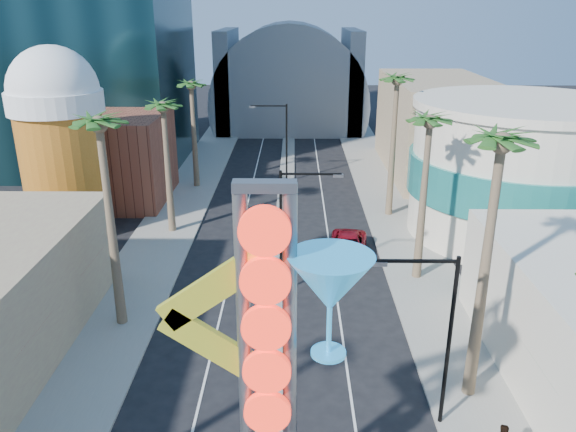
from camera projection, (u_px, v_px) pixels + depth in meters
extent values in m
cube|color=gray|center=(179.00, 210.00, 49.90)|extent=(5.00, 100.00, 0.15)
cube|color=gray|center=(392.00, 211.00, 49.68)|extent=(5.00, 100.00, 0.15)
cube|color=gray|center=(286.00, 199.00, 52.60)|extent=(1.60, 84.00, 0.15)
cube|color=brown|center=(111.00, 158.00, 51.41)|extent=(10.00, 10.00, 8.00)
cube|color=#9B7C64|center=(436.00, 126.00, 60.05)|extent=(10.00, 20.00, 10.00)
cylinder|color=#B25617|center=(66.00, 172.00, 43.58)|extent=(6.40, 6.40, 10.00)
cylinder|color=white|center=(55.00, 102.00, 41.68)|extent=(7.00, 7.00, 1.60)
sphere|color=white|center=(54.00, 91.00, 41.40)|extent=(6.60, 6.60, 6.60)
cylinder|color=beige|center=(517.00, 173.00, 43.17)|extent=(16.00, 16.00, 10.00)
cylinder|color=teal|center=(517.00, 173.00, 43.17)|extent=(16.60, 16.60, 3.00)
cylinder|color=beige|center=(528.00, 104.00, 41.31)|extent=(16.60, 16.60, 0.60)
cylinder|color=slate|center=(289.00, 100.00, 83.06)|extent=(22.00, 16.00, 22.00)
cube|color=slate|center=(228.00, 79.00, 82.11)|extent=(2.00, 16.00, 14.00)
cube|color=slate|center=(351.00, 80.00, 81.90)|extent=(2.00, 16.00, 14.00)
cylinder|color=slate|center=(245.00, 366.00, 17.58)|extent=(0.44, 0.44, 12.00)
cylinder|color=slate|center=(290.00, 366.00, 17.57)|extent=(0.44, 0.44, 12.00)
cube|color=slate|center=(265.00, 186.00, 15.50)|extent=(1.80, 0.50, 0.30)
cylinder|color=red|center=(265.00, 231.00, 15.60)|extent=(1.50, 0.25, 1.50)
cylinder|color=red|center=(265.00, 281.00, 16.14)|extent=(1.50, 0.25, 1.50)
cylinder|color=red|center=(266.00, 328.00, 16.69)|extent=(1.50, 0.25, 1.50)
cylinder|color=red|center=(267.00, 371.00, 17.23)|extent=(1.50, 0.25, 1.50)
cylinder|color=red|center=(267.00, 412.00, 17.78)|extent=(1.50, 0.25, 1.50)
cube|color=#FDF535|center=(212.00, 289.00, 16.65)|extent=(3.47, 0.25, 2.80)
cube|color=#FDF535|center=(215.00, 346.00, 17.35)|extent=(3.47, 0.25, 2.80)
cone|color=#2289C3|center=(330.00, 283.00, 16.54)|extent=(2.60, 2.60, 1.80)
cylinder|color=#2289C3|center=(329.00, 330.00, 17.10)|extent=(0.16, 0.16, 1.60)
cylinder|color=#2289C3|center=(328.00, 353.00, 17.38)|extent=(1.10, 1.10, 0.12)
cylinder|color=black|center=(281.00, 233.00, 34.37)|extent=(0.18, 0.18, 8.00)
cube|color=black|center=(311.00, 174.00, 33.02)|extent=(3.60, 0.12, 0.12)
cube|color=slate|center=(338.00, 176.00, 33.03)|extent=(0.60, 0.25, 0.18)
cylinder|color=black|center=(287.00, 144.00, 56.84)|extent=(0.18, 0.18, 8.00)
cube|color=black|center=(268.00, 106.00, 55.53)|extent=(3.60, 0.12, 0.12)
cube|color=slate|center=(252.00, 107.00, 55.58)|extent=(0.60, 0.25, 0.18)
cylinder|color=black|center=(449.00, 345.00, 23.05)|extent=(0.18, 0.18, 8.00)
cube|color=black|center=(417.00, 261.00, 21.74)|extent=(3.24, 0.12, 0.12)
cube|color=slate|center=(379.00, 263.00, 21.79)|extent=(0.60, 0.25, 0.18)
cylinder|color=brown|center=(112.00, 231.00, 30.12)|extent=(0.40, 0.40, 11.50)
sphere|color=#224717|center=(99.00, 125.00, 28.10)|extent=(2.40, 2.40, 2.40)
cylinder|color=brown|center=(168.00, 172.00, 43.49)|extent=(0.40, 0.40, 10.00)
sphere|color=#224717|center=(163.00, 107.00, 41.73)|extent=(2.40, 2.40, 2.40)
cylinder|color=brown|center=(194.00, 138.00, 54.72)|extent=(0.40, 0.40, 10.00)
sphere|color=#224717|center=(191.00, 86.00, 52.97)|extent=(2.40, 2.40, 2.40)
cylinder|color=brown|center=(483.00, 280.00, 24.20)|extent=(0.40, 0.40, 12.00)
sphere|color=#224717|center=(502.00, 143.00, 22.09)|extent=(2.40, 2.40, 2.40)
cylinder|color=brown|center=(423.00, 204.00, 35.70)|extent=(0.40, 0.40, 10.50)
sphere|color=#224717|center=(430.00, 122.00, 33.86)|extent=(2.40, 2.40, 2.40)
cylinder|color=brown|center=(393.00, 151.00, 46.76)|extent=(0.40, 0.40, 11.50)
sphere|color=#224717|center=(397.00, 80.00, 44.74)|extent=(2.40, 2.40, 2.40)
imported|color=maroon|center=(348.00, 246.00, 40.50)|extent=(3.36, 5.99, 1.58)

